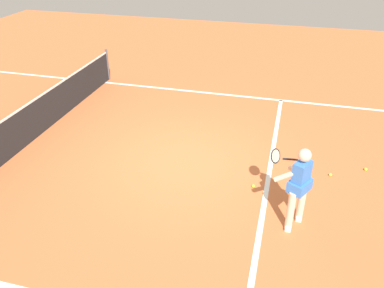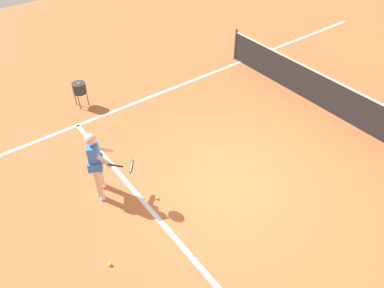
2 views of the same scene
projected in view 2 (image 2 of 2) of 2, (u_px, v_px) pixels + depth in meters
The scene contains 8 objects.
ground_plane at pixel (233, 182), 8.42m from camera, with size 27.16×27.16×0.00m, color #C66638.
service_line_marking at pixel (162, 223), 7.56m from camera, with size 7.97×0.10×0.01m, color white.
sideline_left_marking at pixel (139, 101), 10.86m from camera, with size 0.10×18.89×0.01m, color white.
court_net at pixel (347, 104), 9.90m from camera, with size 8.65×0.08×1.03m.
tennis_player at pixel (97, 162), 7.67m from camera, with size 1.06×0.80×1.55m.
tennis_ball_mid at pixel (110, 264), 6.82m from camera, with size 0.07×0.07×0.07m, color #D1E533.
tennis_ball_far at pixel (157, 198), 8.03m from camera, with size 0.07×0.07×0.07m, color #D1E533.
ball_hopper at pixel (79, 88), 10.38m from camera, with size 0.36×0.36×0.74m.
Camera 2 is at (4.18, -4.27, 6.06)m, focal length 35.95 mm.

